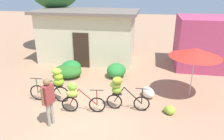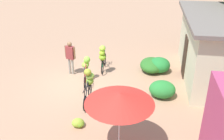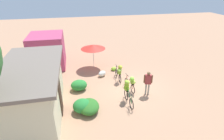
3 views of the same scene
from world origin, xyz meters
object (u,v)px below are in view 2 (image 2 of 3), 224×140
(building_low, at_px, (215,47))
(bicycle_center_loaded, at_px, (89,82))
(produce_sack, at_px, (113,111))
(banana_pile_on_ground, at_px, (78,123))
(person_vendor, at_px, (70,55))
(market_umbrella, at_px, (120,98))
(bicycle_leftmost, at_px, (103,57))
(bicycle_near_pile, at_px, (86,68))

(building_low, xyz_separation_m, bicycle_center_loaded, (2.79, -5.41, -0.75))
(bicycle_center_loaded, relative_size, produce_sack, 2.33)
(banana_pile_on_ground, height_order, person_vendor, person_vendor)
(person_vendor, bearing_deg, market_umbrella, 31.12)
(bicycle_leftmost, xyz_separation_m, person_vendor, (0.46, -1.52, 0.21))
(market_umbrella, height_order, bicycle_near_pile, market_umbrella)
(bicycle_leftmost, height_order, banana_pile_on_ground, bicycle_leftmost)
(bicycle_center_loaded, bearing_deg, produce_sack, 47.48)
(produce_sack, distance_m, person_vendor, 4.16)
(market_umbrella, height_order, bicycle_leftmost, market_umbrella)
(bicycle_center_loaded, bearing_deg, person_vendor, -146.88)
(bicycle_near_pile, distance_m, bicycle_center_loaded, 1.60)
(bicycle_center_loaded, height_order, person_vendor, person_vendor)
(bicycle_near_pile, distance_m, produce_sack, 3.07)
(bicycle_near_pile, bearing_deg, banana_pile_on_ground, 8.30)
(building_low, xyz_separation_m, banana_pile_on_ground, (4.65, -5.39, -1.41))
(bicycle_near_pile, bearing_deg, bicycle_leftmost, 150.79)
(building_low, xyz_separation_m, person_vendor, (0.65, -6.81, -0.51))
(market_umbrella, relative_size, person_vendor, 1.24)
(bicycle_near_pile, xyz_separation_m, banana_pile_on_ground, (3.38, 0.49, -0.55))
(produce_sack, xyz_separation_m, person_vendor, (-3.19, -2.54, 0.83))
(building_low, relative_size, bicycle_near_pile, 3.74)
(building_low, bearing_deg, bicycle_near_pile, -77.89)
(building_low, bearing_deg, produce_sack, -48.08)
(bicycle_near_pile, height_order, bicycle_center_loaded, bicycle_center_loaded)
(produce_sack, bearing_deg, person_vendor, -141.48)
(building_low, height_order, market_umbrella, building_low)
(bicycle_leftmost, height_order, bicycle_center_loaded, bicycle_leftmost)
(bicycle_leftmost, distance_m, produce_sack, 3.84)
(building_low, relative_size, market_umbrella, 2.88)
(building_low, distance_m, bicycle_leftmost, 5.34)
(market_umbrella, distance_m, produce_sack, 2.49)
(bicycle_center_loaded, height_order, banana_pile_on_ground, bicycle_center_loaded)
(produce_sack, height_order, person_vendor, person_vendor)
(market_umbrella, xyz_separation_m, bicycle_leftmost, (-5.40, -1.46, -1.09))
(banana_pile_on_ground, distance_m, person_vendor, 4.33)
(bicycle_near_pile, height_order, banana_pile_on_ground, bicycle_near_pile)
(produce_sack, bearing_deg, building_low, 131.92)
(market_umbrella, distance_m, person_vendor, 5.84)
(market_umbrella, relative_size, bicycle_center_loaded, 1.29)
(person_vendor, bearing_deg, bicycle_near_pile, 56.23)
(banana_pile_on_ground, bearing_deg, produce_sack, 125.88)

